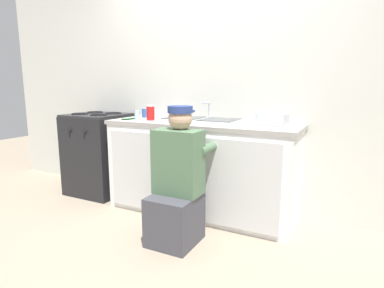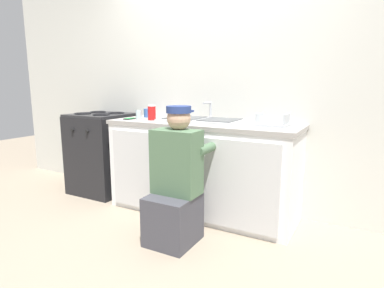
# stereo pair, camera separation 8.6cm
# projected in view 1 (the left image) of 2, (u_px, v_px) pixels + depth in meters

# --- Properties ---
(ground_plane) EXTENTS (12.00, 12.00, 0.00)m
(ground_plane) POSITION_uv_depth(u_px,v_px,m) (187.00, 222.00, 3.00)
(ground_plane) COLOR gray
(back_wall) EXTENTS (6.00, 0.10, 2.50)m
(back_wall) POSITION_uv_depth(u_px,v_px,m) (216.00, 86.00, 3.34)
(back_wall) COLOR silver
(back_wall) RESTS_ON ground_plane
(counter_cabinet) EXTENTS (1.85, 0.62, 0.87)m
(counter_cabinet) POSITION_uv_depth(u_px,v_px,m) (201.00, 170.00, 3.17)
(counter_cabinet) COLOR white
(counter_cabinet) RESTS_ON ground_plane
(countertop) EXTENTS (1.89, 0.62, 0.04)m
(countertop) POSITION_uv_depth(u_px,v_px,m) (201.00, 124.00, 3.10)
(countertop) COLOR #9E9993
(countertop) RESTS_ON counter_cabinet
(sink_double_basin) EXTENTS (0.80, 0.44, 0.19)m
(sink_double_basin) POSITION_uv_depth(u_px,v_px,m) (202.00, 120.00, 3.09)
(sink_double_basin) COLOR silver
(sink_double_basin) RESTS_ON countertop
(stove_range) EXTENTS (0.63, 0.62, 0.95)m
(stove_range) POSITION_uv_depth(u_px,v_px,m) (99.00, 153.00, 3.78)
(stove_range) COLOR black
(stove_range) RESTS_ON ground_plane
(plumber_person) EXTENTS (0.42, 0.61, 1.10)m
(plumber_person) POSITION_uv_depth(u_px,v_px,m) (177.00, 187.00, 2.58)
(plumber_person) COLOR #3F3F47
(plumber_person) RESTS_ON ground_plane
(dish_rack_tray) EXTENTS (0.28, 0.22, 0.11)m
(dish_rack_tray) POSITION_uv_depth(u_px,v_px,m) (272.00, 123.00, 2.83)
(dish_rack_tray) COLOR #B2B7BC
(dish_rack_tray) RESTS_ON countertop
(soda_cup_red) EXTENTS (0.08, 0.08, 0.15)m
(soda_cup_red) POSITION_uv_depth(u_px,v_px,m) (151.00, 113.00, 3.25)
(soda_cup_red) COLOR red
(soda_cup_red) RESTS_ON countertop
(cell_phone) EXTENTS (0.07, 0.14, 0.01)m
(cell_phone) POSITION_uv_depth(u_px,v_px,m) (128.00, 119.00, 3.34)
(cell_phone) COLOR black
(cell_phone) RESTS_ON countertop
(coffee_mug) EXTENTS (0.13, 0.08, 0.09)m
(coffee_mug) POSITION_uv_depth(u_px,v_px,m) (146.00, 113.00, 3.53)
(coffee_mug) COLOR #335699
(coffee_mug) RESTS_ON countertop
(water_glass) EXTENTS (0.06, 0.06, 0.10)m
(water_glass) POSITION_uv_depth(u_px,v_px,m) (137.00, 115.00, 3.27)
(water_glass) COLOR #ADC6CC
(water_glass) RESTS_ON countertop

